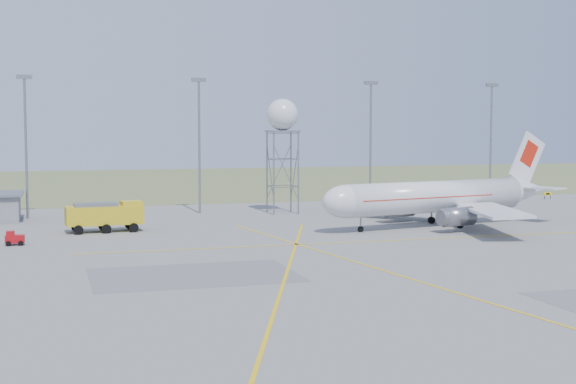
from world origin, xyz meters
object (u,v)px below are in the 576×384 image
object	(u,v)px
radar_tower	(282,149)
baggage_tug	(14,240)
airliner_main	(437,197)
fire_truck	(107,217)

from	to	relation	value
radar_tower	baggage_tug	distance (m)	45.68
airliner_main	radar_tower	distance (m)	27.05
airliner_main	baggage_tug	distance (m)	52.88
baggage_tug	fire_truck	bearing A→B (deg)	41.76
fire_truck	baggage_tug	size ratio (longest dim) A/B	4.61
airliner_main	fire_truck	world-z (taller)	airliner_main
radar_tower	fire_truck	world-z (taller)	radar_tower
airliner_main	radar_tower	size ratio (longest dim) A/B	2.11
fire_truck	baggage_tug	world-z (taller)	fire_truck
baggage_tug	airliner_main	bearing A→B (deg)	3.99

